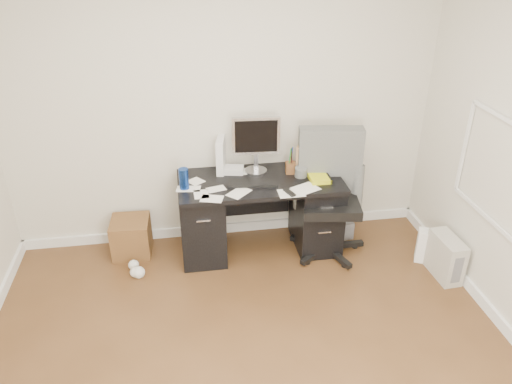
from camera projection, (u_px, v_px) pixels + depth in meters
room_shell at (262, 167)px, 2.69m from camera, size 4.02×4.02×2.71m
desk at (260, 213)px, 4.73m from camera, size 1.50×0.70×0.75m
loose_papers at (239, 184)px, 4.49m from camera, size 1.10×0.60×0.00m
lcd_monitor at (256, 145)px, 4.58m from camera, size 0.46×0.28×0.55m
keyboard at (252, 183)px, 4.47m from camera, size 0.46×0.21×0.02m
computer_mouse at (302, 175)px, 4.59m from camera, size 0.07×0.07×0.05m
travel_mug at (184, 179)px, 4.37m from camera, size 0.11×0.11×0.19m
white_binder at (221, 154)px, 4.66m from camera, size 0.19×0.31×0.33m
magazine_file at (302, 156)px, 4.71m from camera, size 0.19×0.25×0.26m
pen_cup at (291, 160)px, 4.63m from camera, size 0.12×0.12×0.26m
yellow_book at (319, 177)px, 4.56m from camera, size 0.18×0.23×0.04m
paper_remote at (291, 192)px, 4.33m from camera, size 0.23×0.18×0.02m
office_chair at (330, 197)px, 4.59m from camera, size 0.77×0.77×1.20m
pc_tower at (445, 257)px, 4.44m from camera, size 0.19×0.40×0.39m
shopping_bag at (430, 246)px, 4.65m from camera, size 0.29×0.26×0.33m
wicker_basket at (131, 237)px, 4.77m from camera, size 0.37×0.37×0.36m
desk_printer at (334, 228)px, 5.07m from camera, size 0.35×0.30×0.18m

